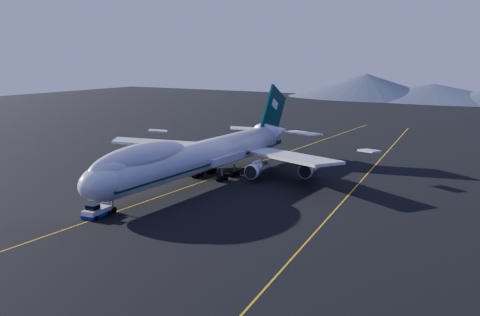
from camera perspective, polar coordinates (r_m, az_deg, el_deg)
The scene contains 5 objects.
ground at distance 114.53m, azimuth -4.08°, elevation -2.56°, with size 500.00×500.00×0.00m, color black.
taxiway_line_main at distance 114.53m, azimuth -4.08°, elevation -2.56°, with size 0.25×220.00×0.01m, color #E6B00D.
taxiway_line_side at distance 109.76m, azimuth 11.95°, elevation -3.38°, with size 0.25×200.00×0.01m, color #E6B00D.
boeing_747 at distance 113.34m, azimuth -4.11°, elevation 0.30°, with size 59.62×72.43×19.37m.
pushback_tug at distance 93.27m, azimuth -15.05°, elevation -5.65°, with size 3.42×5.36×2.21m.
Camera 1 is at (64.70, -90.61, 26.87)m, focal length 40.00 mm.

